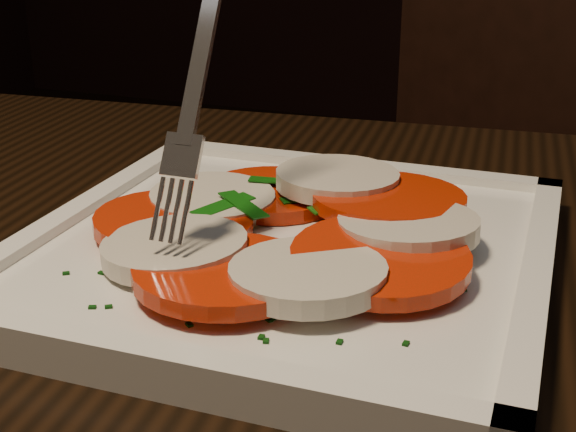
# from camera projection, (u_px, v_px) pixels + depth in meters

# --- Properties ---
(chair) EXTENTS (0.55, 0.55, 0.93)m
(chair) POSITION_uv_depth(u_px,v_px,m) (489.00, 236.00, 1.03)
(chair) COLOR black
(chair) RESTS_ON ground
(plate) EXTENTS (0.28, 0.28, 0.01)m
(plate) POSITION_uv_depth(u_px,v_px,m) (288.00, 254.00, 0.44)
(plate) COLOR white
(plate) RESTS_ON table
(caprese_salad) EXTENTS (0.22, 0.22, 0.02)m
(caprese_salad) POSITION_uv_depth(u_px,v_px,m) (288.00, 225.00, 0.44)
(caprese_salad) COLOR red
(caprese_salad) RESTS_ON plate
(fork) EXTENTS (0.04, 0.09, 0.15)m
(fork) POSITION_uv_depth(u_px,v_px,m) (210.00, 62.00, 0.41)
(fork) COLOR white
(fork) RESTS_ON caprese_salad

